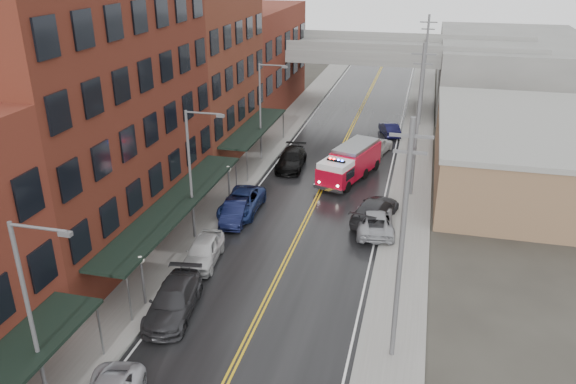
# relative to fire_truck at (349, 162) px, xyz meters

# --- Properties ---
(road) EXTENTS (11.00, 160.00, 0.02)m
(road) POSITION_rel_fire_truck_xyz_m (-1.87, -7.23, -1.53)
(road) COLOR black
(road) RESTS_ON ground
(sidewalk_left) EXTENTS (3.00, 160.00, 0.15)m
(sidewalk_left) POSITION_rel_fire_truck_xyz_m (-9.17, -7.23, -1.46)
(sidewalk_left) COLOR slate
(sidewalk_left) RESTS_ON ground
(sidewalk_right) EXTENTS (3.00, 160.00, 0.15)m
(sidewalk_right) POSITION_rel_fire_truck_xyz_m (5.43, -7.23, -1.46)
(sidewalk_right) COLOR slate
(sidewalk_right) RESTS_ON ground
(curb_left) EXTENTS (0.30, 160.00, 0.15)m
(curb_left) POSITION_rel_fire_truck_xyz_m (-7.52, -7.23, -1.46)
(curb_left) COLOR gray
(curb_left) RESTS_ON ground
(curb_right) EXTENTS (0.30, 160.00, 0.15)m
(curb_right) POSITION_rel_fire_truck_xyz_m (3.78, -7.23, -1.46)
(curb_right) COLOR gray
(curb_right) RESTS_ON ground
(brick_building_b) EXTENTS (9.00, 20.00, 18.00)m
(brick_building_b) POSITION_rel_fire_truck_xyz_m (-15.17, -14.23, 7.46)
(brick_building_b) COLOR #572117
(brick_building_b) RESTS_ON ground
(brick_building_c) EXTENTS (9.00, 15.00, 15.00)m
(brick_building_c) POSITION_rel_fire_truck_xyz_m (-15.17, 3.27, 5.96)
(brick_building_c) COLOR brown
(brick_building_c) RESTS_ON ground
(brick_building_far) EXTENTS (9.00, 20.00, 12.00)m
(brick_building_far) POSITION_rel_fire_truck_xyz_m (-15.17, 20.77, 4.46)
(brick_building_far) COLOR maroon
(brick_building_far) RESTS_ON ground
(tan_building) EXTENTS (14.00, 22.00, 5.00)m
(tan_building) POSITION_rel_fire_truck_xyz_m (14.13, 2.77, 0.96)
(tan_building) COLOR brown
(tan_building) RESTS_ON ground
(right_far_block) EXTENTS (18.00, 30.00, 8.00)m
(right_far_block) POSITION_rel_fire_truck_xyz_m (16.13, 32.77, 2.46)
(right_far_block) COLOR slate
(right_far_block) RESTS_ON ground
(awning_1) EXTENTS (2.60, 18.00, 3.09)m
(awning_1) POSITION_rel_fire_truck_xyz_m (-9.36, -14.23, 1.45)
(awning_1) COLOR black
(awning_1) RESTS_ON ground
(awning_2) EXTENTS (2.60, 13.00, 3.09)m
(awning_2) POSITION_rel_fire_truck_xyz_m (-9.36, 3.27, 1.45)
(awning_2) COLOR black
(awning_2) RESTS_ON ground
(globe_lamp_1) EXTENTS (0.44, 0.44, 3.12)m
(globe_lamp_1) POSITION_rel_fire_truck_xyz_m (-8.27, -21.23, 0.77)
(globe_lamp_1) COLOR #59595B
(globe_lamp_1) RESTS_ON ground
(globe_lamp_2) EXTENTS (0.44, 0.44, 3.12)m
(globe_lamp_2) POSITION_rel_fire_truck_xyz_m (-8.27, -7.23, 0.77)
(globe_lamp_2) COLOR #59595B
(globe_lamp_2) RESTS_ON ground
(street_lamp_0) EXTENTS (2.64, 0.22, 9.00)m
(street_lamp_0) POSITION_rel_fire_truck_xyz_m (-8.42, -29.23, 3.65)
(street_lamp_0) COLOR #59595B
(street_lamp_0) RESTS_ON ground
(street_lamp_1) EXTENTS (2.64, 0.22, 9.00)m
(street_lamp_1) POSITION_rel_fire_truck_xyz_m (-8.42, -13.23, 3.65)
(street_lamp_1) COLOR #59595B
(street_lamp_1) RESTS_ON ground
(street_lamp_2) EXTENTS (2.64, 0.22, 9.00)m
(street_lamp_2) POSITION_rel_fire_truck_xyz_m (-8.42, 2.77, 3.65)
(street_lamp_2) COLOR #59595B
(street_lamp_2) RESTS_ON ground
(utility_pole_0) EXTENTS (1.80, 0.24, 12.00)m
(utility_pole_0) POSITION_rel_fire_truck_xyz_m (5.33, -22.23, 4.77)
(utility_pole_0) COLOR #59595B
(utility_pole_0) RESTS_ON ground
(utility_pole_1) EXTENTS (1.80, 0.24, 12.00)m
(utility_pole_1) POSITION_rel_fire_truck_xyz_m (5.33, -2.23, 4.77)
(utility_pole_1) COLOR #59595B
(utility_pole_1) RESTS_ON ground
(utility_pole_2) EXTENTS (1.80, 0.24, 12.00)m
(utility_pole_2) POSITION_rel_fire_truck_xyz_m (5.33, 17.77, 4.77)
(utility_pole_2) COLOR #59595B
(utility_pole_2) RESTS_ON ground
(overpass) EXTENTS (40.00, 10.00, 7.50)m
(overpass) POSITION_rel_fire_truck_xyz_m (-1.87, 24.77, 4.45)
(overpass) COLOR slate
(overpass) RESTS_ON ground
(fire_truck) EXTENTS (4.85, 8.16, 2.84)m
(fire_truck) POSITION_rel_fire_truck_xyz_m (0.00, 0.00, 0.00)
(fire_truck) COLOR #A9071E
(fire_truck) RESTS_ON ground
(parked_car_left_3) EXTENTS (3.02, 5.82, 1.61)m
(parked_car_left_3) POSITION_rel_fire_truck_xyz_m (-6.40, -21.53, -0.73)
(parked_car_left_3) COLOR #28282B
(parked_car_left_3) RESTS_ON ground
(parked_car_left_4) EXTENTS (2.40, 4.90, 1.61)m
(parked_car_left_4) POSITION_rel_fire_truck_xyz_m (-6.87, -16.03, -0.74)
(parked_car_left_4) COLOR #BABABA
(parked_car_left_4) RESTS_ON ground
(parked_car_left_5) EXTENTS (2.16, 4.67, 1.48)m
(parked_car_left_5) POSITION_rel_fire_truck_xyz_m (-6.84, -10.03, -0.80)
(parked_car_left_5) COLOR black
(parked_car_left_5) RESTS_ON ground
(parked_car_left_6) EXTENTS (2.74, 5.69, 1.56)m
(parked_car_left_6) POSITION_rel_fire_truck_xyz_m (-6.87, -8.43, -0.76)
(parked_car_left_6) COLOR #15224F
(parked_car_left_6) RESTS_ON ground
(parked_car_left_7) EXTENTS (2.63, 5.72, 1.62)m
(parked_car_left_7) POSITION_rel_fire_truck_xyz_m (-5.47, 1.54, -0.73)
(parked_car_left_7) COLOR black
(parked_car_left_7) RESTS_ON ground
(parked_car_right_0) EXTENTS (3.26, 5.79, 1.53)m
(parked_car_right_0) POSITION_rel_fire_truck_xyz_m (3.13, -9.03, -0.78)
(parked_car_right_0) COLOR gray
(parked_car_right_0) RESTS_ON ground
(parked_car_right_1) EXTENTS (3.57, 6.06, 1.65)m
(parked_car_right_1) POSITION_rel_fire_truck_xyz_m (2.96, -7.43, -0.72)
(parked_car_right_1) COLOR #28282A
(parked_car_right_1) RESTS_ON ground
(parked_car_right_2) EXTENTS (2.92, 4.82, 1.54)m
(parked_car_right_2) POSITION_rel_fire_truck_xyz_m (1.73, 7.45, -0.77)
(parked_car_right_2) COLOR silver
(parked_car_right_2) RESTS_ON ground
(parked_car_right_3) EXTENTS (2.73, 4.48, 1.39)m
(parked_car_right_3) POSITION_rel_fire_truck_xyz_m (2.37, 13.39, -0.84)
(parked_car_right_3) COLOR black
(parked_car_right_3) RESTS_ON ground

